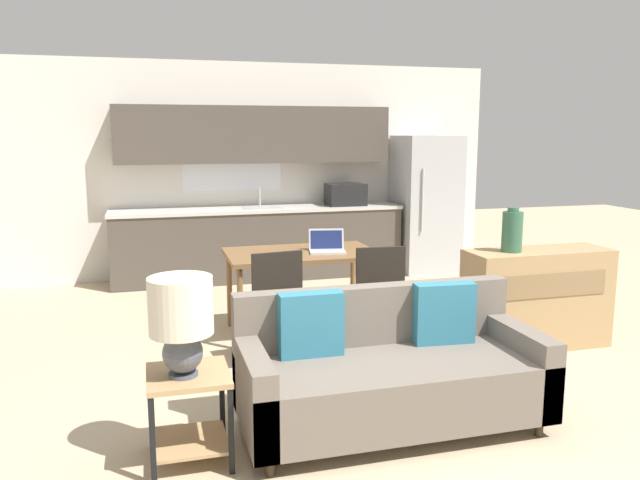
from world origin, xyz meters
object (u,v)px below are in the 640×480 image
refrigerator (426,203)px  table_lamp (181,317)px  dining_chair_near_right (376,297)px  laptop (327,246)px  dining_chair_near_left (273,304)px  couch (388,372)px  side_table (189,402)px  vase (512,231)px  dining_table (301,259)px  credenza (536,298)px

refrigerator → table_lamp: bearing=-128.7°
dining_chair_near_right → laptop: (-0.20, 0.74, 0.30)m
refrigerator → dining_chair_near_left: (-2.67, -2.96, -0.39)m
refrigerator → couch: refrigerator is taller
side_table → dining_chair_near_left: size_ratio=0.55×
refrigerator → dining_chair_near_right: size_ratio=1.90×
refrigerator → table_lamp: size_ratio=3.24×
refrigerator → side_table: refrigerator is taller
vase → refrigerator: bearing=77.8°
refrigerator → couch: (-2.17, -4.13, -0.55)m
couch → side_table: couch is taller
dining_chair_near_right → dining_table: bearing=-58.1°
refrigerator → side_table: size_ratio=3.44×
vase → laptop: size_ratio=1.02×
credenza → vase: bearing=-178.8°
table_lamp → laptop: bearing=55.5°
side_table → vase: 3.04m
couch → dining_chair_near_left: bearing=113.0°
table_lamp → vase: 3.01m
credenza → vase: size_ratio=3.36×
couch → credenza: size_ratio=1.49×
side_table → dining_chair_near_left: dining_chair_near_left is taller
refrigerator → credenza: refrigerator is taller
couch → laptop: 1.95m
side_table → dining_chair_near_right: (1.58, 1.28, 0.16)m
couch → vase: bearing=34.4°
dining_table → dining_chair_near_right: 0.92m
refrigerator → table_lamp: 5.49m
side_table → vase: vase is taller
table_lamp → side_table: bearing=53.8°
dining_chair_near_right → dining_chair_near_left: bearing=2.5°
refrigerator → credenza: 3.16m
table_lamp → dining_chair_near_left: table_lamp is taller
refrigerator → couch: bearing=-117.7°
credenza → dining_chair_near_left: (-2.27, 0.14, 0.08)m
refrigerator → side_table: 5.48m
dining_chair_near_right → side_table: bearing=42.4°
credenza → dining_chair_near_left: size_ratio=1.33×
couch → dining_chair_near_right: dining_chair_near_right is taller
laptop → dining_chair_near_right: bearing=-63.7°
side_table → vase: (2.73, 1.15, 0.67)m
dining_table → dining_chair_near_right: (0.43, -0.79, -0.18)m
dining_chair_near_left → vase: bearing=168.2°
dining_chair_near_left → laptop: laptop is taller
dining_table → credenza: credenza is taller
dining_table → dining_chair_near_left: 0.90m
credenza → dining_chair_near_left: bearing=176.6°
refrigerator → credenza: (-0.40, -3.10, -0.47)m
dining_table → side_table: size_ratio=2.61×
couch → vase: vase is taller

